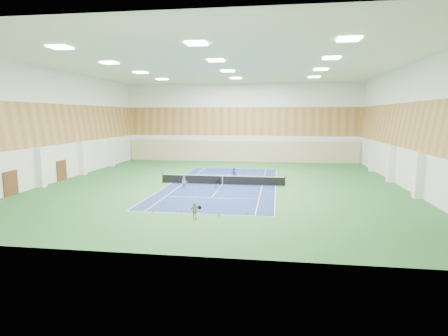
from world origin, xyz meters
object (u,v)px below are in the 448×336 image
Objects in this scene: coach at (234,175)px; tennis_net at (222,179)px; child_apron at (194,211)px; ball_cart at (218,184)px; child_court at (184,182)px.

tennis_net is at bearing 67.60° from coach.
ball_cart is (-0.09, 10.88, -0.13)m from child_apron.
child_court is 11.02m from child_apron.
coach is at bearing 51.25° from tennis_net.
tennis_net is 4.31m from child_court.
tennis_net is 1.70m from coach.
child_court reaches higher than ball_cart.
coach reaches higher than tennis_net.
ball_cart is at bearing -91.95° from tennis_net.
tennis_net is 7.88× the size of coach.
child_court reaches higher than child_apron.
child_court is at bearing -168.95° from ball_cart.
child_court is at bearing 58.53° from coach.
tennis_net is 2.30m from ball_cart.
tennis_net is at bearing 92.28° from ball_cart.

